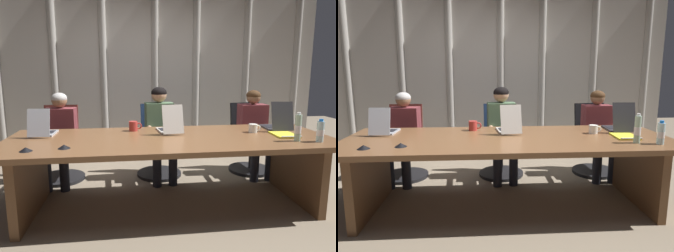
% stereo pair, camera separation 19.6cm
% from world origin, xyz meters
% --- Properties ---
extents(ground_plane, '(11.18, 11.18, 0.00)m').
position_xyz_m(ground_plane, '(0.00, 0.00, 0.00)').
color(ground_plane, '#7F705B').
extents(conference_table, '(3.28, 1.20, 0.74)m').
position_xyz_m(conference_table, '(0.00, 0.00, 0.59)').
color(conference_table, brown).
rests_on(conference_table, ground_plane).
extents(curtain_backdrop, '(5.59, 0.17, 2.69)m').
position_xyz_m(curtain_backdrop, '(0.00, 2.12, 1.35)').
color(curtain_backdrop, beige).
rests_on(curtain_backdrop, ground_plane).
extents(laptop_left_end, '(0.23, 0.38, 0.29)m').
position_xyz_m(laptop_left_end, '(-1.31, 0.27, 0.80)').
color(laptop_left_end, '#A8ADB7').
rests_on(laptop_left_end, conference_table).
extents(laptop_left_mid, '(0.27, 0.43, 0.32)m').
position_xyz_m(laptop_left_mid, '(0.02, 0.25, 0.81)').
color(laptop_left_mid, beige).
rests_on(laptop_left_mid, conference_table).
extents(laptop_center, '(0.27, 0.44, 0.33)m').
position_xyz_m(laptop_center, '(1.27, 0.26, 0.81)').
color(laptop_center, '#2D2D33').
rests_on(laptop_center, conference_table).
extents(office_chair_left_end, '(0.60, 0.60, 0.96)m').
position_xyz_m(office_chair_left_end, '(-1.31, 1.02, 0.36)').
color(office_chair_left_end, '#511E19').
rests_on(office_chair_left_end, ground_plane).
extents(office_chair_left_mid, '(0.60, 0.60, 0.96)m').
position_xyz_m(office_chair_left_mid, '(-0.02, 1.02, 0.36)').
color(office_chair_left_mid, navy).
rests_on(office_chair_left_mid, ground_plane).
extents(office_chair_center, '(0.60, 0.60, 0.95)m').
position_xyz_m(office_chair_center, '(1.28, 1.02, 0.36)').
color(office_chair_center, black).
rests_on(office_chair_center, ground_plane).
extents(person_left_end, '(0.40, 0.56, 1.14)m').
position_xyz_m(person_left_end, '(-1.27, 0.86, 0.65)').
color(person_left_end, brown).
rests_on(person_left_end, ground_plane).
extents(person_left_mid, '(0.40, 0.57, 1.20)m').
position_xyz_m(person_left_mid, '(-0.01, 0.87, 0.68)').
color(person_left_mid, '#4C6B4C').
rests_on(person_left_mid, ground_plane).
extents(person_center, '(0.38, 0.55, 1.15)m').
position_xyz_m(person_center, '(1.27, 0.86, 0.65)').
color(person_center, brown).
rests_on(person_center, ground_plane).
extents(water_bottle_primary, '(0.07, 0.07, 0.22)m').
position_xyz_m(water_bottle_primary, '(1.38, -0.38, 0.84)').
color(water_bottle_primary, silver).
rests_on(water_bottle_primary, conference_table).
extents(water_bottle_secondary, '(0.06, 0.06, 0.28)m').
position_xyz_m(water_bottle_secondary, '(1.19, -0.32, 0.87)').
color(water_bottle_secondary, '#ADD1B2').
rests_on(water_bottle_secondary, conference_table).
extents(coffee_mug_near, '(0.14, 0.09, 0.09)m').
position_xyz_m(coffee_mug_near, '(0.93, 0.13, 0.79)').
color(coffee_mug_near, white).
rests_on(coffee_mug_near, conference_table).
extents(coffee_mug_far, '(0.15, 0.10, 0.11)m').
position_xyz_m(coffee_mug_far, '(-0.36, 0.38, 0.80)').
color(coffee_mug_far, '#B2332D').
rests_on(coffee_mug_far, conference_table).
extents(conference_mic_left_side, '(0.11, 0.11, 0.03)m').
position_xyz_m(conference_mic_left_side, '(-1.29, -0.37, 0.76)').
color(conference_mic_left_side, black).
rests_on(conference_mic_left_side, conference_table).
extents(conference_mic_middle, '(0.11, 0.11, 0.03)m').
position_xyz_m(conference_mic_middle, '(-0.99, -0.31, 0.76)').
color(conference_mic_middle, black).
rests_on(conference_mic_middle, conference_table).
extents(spiral_notepad, '(0.24, 0.32, 0.03)m').
position_xyz_m(spiral_notepad, '(1.19, -0.07, 0.75)').
color(spiral_notepad, yellow).
rests_on(spiral_notepad, conference_table).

